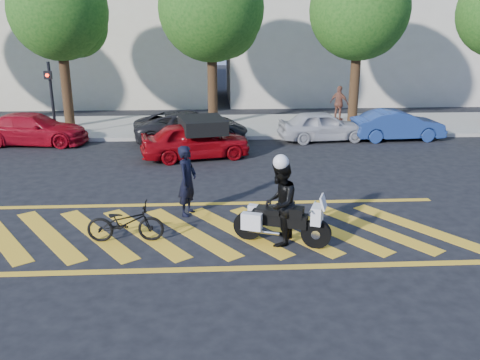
{
  "coord_description": "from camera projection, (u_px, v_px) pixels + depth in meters",
  "views": [
    {
      "loc": [
        -0.04,
        -11.15,
        4.84
      ],
      "look_at": [
        0.62,
        0.72,
        1.05
      ],
      "focal_mm": 38.0,
      "sensor_mm": 36.0,
      "label": 1
    }
  ],
  "objects": [
    {
      "name": "tree_center",
      "position": [
        214.0,
        12.0,
        22.01
      ],
      "size": [
        4.6,
        4.6,
        7.56
      ],
      "color": "black",
      "rests_on": "ground"
    },
    {
      "name": "red_convertible",
      "position": [
        195.0,
        140.0,
        18.22
      ],
      "size": [
        4.14,
        2.36,
        1.33
      ],
      "primitive_type": "imported",
      "rotation": [
        0.0,
        0.0,
        1.79
      ],
      "color": "maroon",
      "rests_on": "ground"
    },
    {
      "name": "crosswalk",
      "position": [
        214.0,
        231.0,
        12.07
      ],
      "size": [
        12.33,
        4.0,
        0.01
      ],
      "color": "yellow",
      "rests_on": "ground"
    },
    {
      "name": "bicycle",
      "position": [
        125.0,
        222.0,
        11.44
      ],
      "size": [
        1.72,
        0.6,
        0.9
      ],
      "primitive_type": "imported",
      "rotation": [
        0.0,
        0.0,
        1.57
      ],
      "color": "black",
      "rests_on": "ground"
    },
    {
      "name": "officer_bike",
      "position": [
        187.0,
        181.0,
        12.88
      ],
      "size": [
        0.64,
        0.77,
        1.82
      ],
      "primitive_type": "imported",
      "rotation": [
        0.0,
        0.0,
        1.22
      ],
      "color": "black",
      "rests_on": "ground"
    },
    {
      "name": "sidewalk",
      "position": [
        213.0,
        126.0,
        23.47
      ],
      "size": [
        60.0,
        5.0,
        0.15
      ],
      "primitive_type": "cube",
      "color": "#9E998E",
      "rests_on": "ground"
    },
    {
      "name": "pedestrian_right",
      "position": [
        339.0,
        103.0,
        24.2
      ],
      "size": [
        0.98,
        0.96,
        1.65
      ],
      "primitive_type": "imported",
      "rotation": [
        0.0,
        0.0,
        2.38
      ],
      "color": "brown",
      "rests_on": "sidewalk"
    },
    {
      "name": "police_motorcycle",
      "position": [
        280.0,
        221.0,
        11.31
      ],
      "size": [
        2.13,
        1.14,
        0.98
      ],
      "rotation": [
        0.0,
        0.0,
        -0.36
      ],
      "color": "black",
      "rests_on": "ground"
    },
    {
      "name": "building_right",
      "position": [
        359.0,
        7.0,
        30.85
      ],
      "size": [
        16.0,
        8.0,
        11.0
      ],
      "primitive_type": "cube",
      "color": "beige",
      "rests_on": "ground"
    },
    {
      "name": "parked_right",
      "position": [
        398.0,
        125.0,
        21.04
      ],
      "size": [
        3.81,
        1.51,
        1.23
      ],
      "primitive_type": "imported",
      "rotation": [
        0.0,
        0.0,
        1.63
      ],
      "color": "navy",
      "rests_on": "ground"
    },
    {
      "name": "tree_right",
      "position": [
        362.0,
        13.0,
        22.37
      ],
      "size": [
        4.4,
        4.4,
        7.41
      ],
      "color": "black",
      "rests_on": "ground"
    },
    {
      "name": "parked_mid_left",
      "position": [
        191.0,
        127.0,
        20.59
      ],
      "size": [
        4.8,
        2.63,
        1.27
      ],
      "primitive_type": "imported",
      "rotation": [
        0.0,
        0.0,
        1.69
      ],
      "color": "black",
      "rests_on": "ground"
    },
    {
      "name": "signal_pole",
      "position": [
        51.0,
        94.0,
        20.41
      ],
      "size": [
        0.28,
        0.43,
        3.2
      ],
      "color": "black",
      "rests_on": "ground"
    },
    {
      "name": "ground",
      "position": [
        216.0,
        232.0,
        12.08
      ],
      "size": [
        90.0,
        90.0,
        0.0
      ],
      "primitive_type": "plane",
      "color": "black",
      "rests_on": "ground"
    },
    {
      "name": "building_left",
      "position": [
        76.0,
        15.0,
        30.11
      ],
      "size": [
        16.0,
        8.0,
        10.0
      ],
      "primitive_type": "cube",
      "color": "beige",
      "rests_on": "ground"
    },
    {
      "name": "parked_mid_right",
      "position": [
        323.0,
        126.0,
        20.88
      ],
      "size": [
        3.77,
        1.84,
        1.24
      ],
      "primitive_type": "imported",
      "rotation": [
        0.0,
        0.0,
        1.68
      ],
      "color": "#B4B3B7",
      "rests_on": "ground"
    },
    {
      "name": "officer_moto",
      "position": [
        280.0,
        203.0,
        11.17
      ],
      "size": [
        1.0,
        1.12,
        1.91
      ],
      "primitive_type": "imported",
      "rotation": [
        0.0,
        0.0,
        -1.93
      ],
      "color": "black",
      "rests_on": "ground"
    },
    {
      "name": "parked_left",
      "position": [
        33.0,
        129.0,
        20.26
      ],
      "size": [
        4.39,
        2.08,
        1.24
      ],
      "primitive_type": "imported",
      "rotation": [
        0.0,
        0.0,
        1.49
      ],
      "color": "#A00918",
      "rests_on": "ground"
    },
    {
      "name": "tree_left",
      "position": [
        62.0,
        14.0,
        21.7
      ],
      "size": [
        4.2,
        4.2,
        7.26
      ],
      "color": "black",
      "rests_on": "ground"
    }
  ]
}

